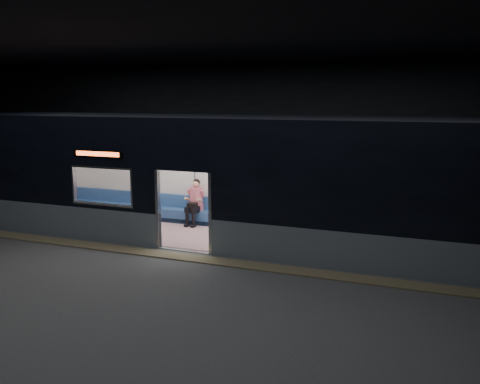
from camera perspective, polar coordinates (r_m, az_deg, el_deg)
The scene contains 7 objects.
station_floor at distance 12.17m, azimuth -8.52°, elevation -7.96°, with size 24.00×14.00×0.01m, color #47494C.
station_envelope at distance 11.55m, azimuth -9.02°, elevation 9.57°, with size 24.00×14.00×5.00m.
tactile_strip at distance 12.62m, azimuth -7.28°, elevation -7.15°, with size 22.80×0.50×0.03m, color #8C7F59.
metro_car at distance 13.95m, azimuth -3.58°, elevation 2.34°, with size 18.00×3.04×3.35m.
passenger at distance 15.41m, azimuth -5.03°, elevation -0.84°, with size 0.42×0.70×1.38m.
handbag at distance 15.23m, azimuth -5.39°, elevation -1.46°, with size 0.26×0.22×0.13m, color black.
transit_map at distance 14.54m, azimuth 5.96°, elevation 1.29°, with size 1.10×0.03×0.72m, color white.
Camera 1 is at (5.77, -10.00, 3.84)m, focal length 38.00 mm.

